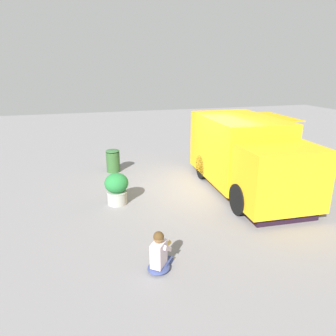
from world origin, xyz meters
name	(u,v)px	position (x,y,z in m)	size (l,w,h in m)	color
ground_plane	(206,188)	(0.00, 0.00, 0.00)	(40.00, 40.00, 0.00)	gray
food_truck	(246,157)	(-1.20, 0.39, 1.11)	(3.02, 5.26, 2.30)	yellow
person_customer	(160,255)	(2.62, 3.86, 0.33)	(0.70, 0.74, 0.86)	navy
planter_flowering_near	(117,188)	(3.01, 0.43, 0.51)	(0.70, 0.70, 0.95)	#98988F
planter_flowering_far	(217,151)	(-1.91, -3.34, 0.30)	(0.44, 0.44, 0.60)	#C46E44
trash_bin	(113,160)	(2.76, -2.66, 0.44)	(0.53, 0.53, 0.88)	#2C5527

